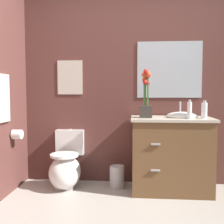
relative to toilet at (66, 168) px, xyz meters
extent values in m
cube|color=brown|center=(1.09, 0.30, 1.01)|extent=(4.60, 0.05, 2.50)
ellipsoid|color=white|center=(0.00, -0.05, -0.04)|extent=(0.38, 0.48, 0.40)
cube|color=white|center=(0.00, 0.00, -0.15)|extent=(0.22, 0.26, 0.18)
cube|color=white|center=(0.00, 0.24, 0.28)|extent=(0.36, 0.13, 0.32)
cylinder|color=white|center=(0.00, -0.07, 0.17)|extent=(0.34, 0.34, 0.03)
cylinder|color=#B7B7BC|center=(0.00, 0.24, 0.44)|extent=(0.04, 0.04, 0.02)
cube|color=brown|center=(1.27, -0.03, 0.18)|extent=(0.90, 0.52, 0.85)
cube|color=beige|center=(1.27, -0.03, 0.62)|extent=(0.94, 0.56, 0.03)
ellipsoid|color=white|center=(1.39, -0.03, 0.65)|extent=(0.36, 0.26, 0.10)
cylinder|color=#B7B7BC|center=(1.39, 0.13, 0.72)|extent=(0.02, 0.02, 0.18)
cube|color=#B7B7BC|center=(1.07, -0.30, 0.37)|extent=(0.10, 0.02, 0.02)
cube|color=#B7B7BC|center=(1.07, -0.30, 0.08)|extent=(0.10, 0.02, 0.02)
cube|color=#38332D|center=(0.97, -0.06, 0.70)|extent=(0.14, 0.14, 0.14)
cylinder|color=#386B2D|center=(0.98, -0.06, 0.94)|extent=(0.01, 0.01, 0.33)
sphere|color=red|center=(0.98, -0.06, 1.10)|extent=(0.06, 0.06, 0.06)
cylinder|color=#386B2D|center=(0.99, -0.03, 0.90)|extent=(0.01, 0.01, 0.26)
sphere|color=#E01E51|center=(0.99, -0.03, 1.03)|extent=(0.06, 0.06, 0.06)
cylinder|color=#386B2D|center=(0.96, -0.04, 0.95)|extent=(0.01, 0.01, 0.36)
sphere|color=#EA4C23|center=(0.96, -0.04, 1.13)|extent=(0.06, 0.06, 0.06)
cylinder|color=#386B2D|center=(0.95, -0.04, 0.92)|extent=(0.01, 0.01, 0.30)
sphere|color=#EA4C23|center=(0.95, -0.04, 1.07)|extent=(0.06, 0.06, 0.06)
cylinder|color=#386B2D|center=(0.94, -0.06, 0.95)|extent=(0.01, 0.01, 0.35)
sphere|color=#EA4C23|center=(0.94, -0.06, 1.13)|extent=(0.06, 0.06, 0.06)
cylinder|color=#386B2D|center=(0.96, -0.08, 0.91)|extent=(0.01, 0.01, 0.27)
sphere|color=red|center=(0.96, -0.08, 1.04)|extent=(0.06, 0.06, 0.06)
cylinder|color=#386B2D|center=(0.96, -0.08, 0.97)|extent=(0.01, 0.01, 0.39)
sphere|color=red|center=(0.96, -0.08, 1.16)|extent=(0.06, 0.06, 0.06)
cylinder|color=#386B2D|center=(0.99, -0.09, 0.95)|extent=(0.01, 0.01, 0.35)
sphere|color=#EA4C23|center=(0.99, -0.09, 1.13)|extent=(0.06, 0.06, 0.06)
cylinder|color=white|center=(1.45, -0.15, 0.73)|extent=(0.05, 0.05, 0.19)
cylinder|color=#B7B7BC|center=(1.45, -0.15, 0.83)|extent=(0.03, 0.03, 0.02)
cylinder|color=white|center=(1.62, -0.09, 0.72)|extent=(0.07, 0.07, 0.18)
cylinder|color=#B7B7BC|center=(1.62, -0.09, 0.82)|extent=(0.04, 0.04, 0.02)
cylinder|color=#B7B7BC|center=(0.63, 0.04, -0.11)|extent=(0.18, 0.18, 0.26)
torus|color=#B7B7BC|center=(0.63, 0.04, 0.02)|extent=(0.18, 0.18, 0.01)
cube|color=beige|center=(0.00, 0.27, 1.11)|extent=(0.32, 0.01, 0.44)
cube|color=#B2BCC6|center=(1.27, 0.27, 1.21)|extent=(0.80, 0.01, 0.70)
cube|color=beige|center=(-0.58, -0.42, 0.86)|extent=(0.03, 0.28, 0.52)
cylinder|color=white|center=(-0.52, -0.20, 0.44)|extent=(0.11, 0.11, 0.11)
camera|label=1|loc=(0.85, -3.32, 0.94)|focal=44.94mm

